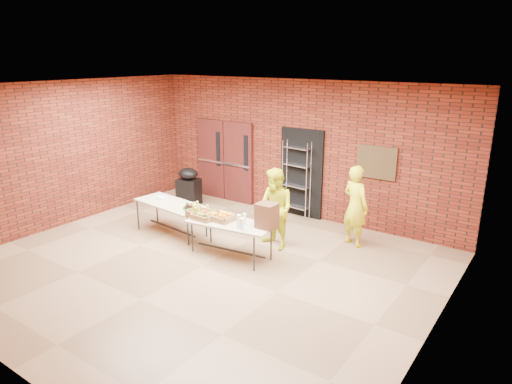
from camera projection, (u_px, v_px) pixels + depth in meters
room at (198, 182)px, 7.89m from camera, size 8.08×7.08×3.28m
double_doors at (225, 161)px, 11.95m from camera, size 1.78×0.12×2.10m
dark_doorway at (301, 173)px, 10.71m from camera, size 1.10×0.06×2.10m
bronze_plaque at (377, 162)px, 9.57m from camera, size 0.85×0.04×0.70m
wire_rack at (296, 180)px, 10.67m from camera, size 0.69×0.30×1.82m
table_left at (171, 205)px, 9.73m from camera, size 1.75×0.88×0.69m
table_right at (231, 225)px, 8.62m from camera, size 1.74×0.91×0.68m
basket_bananas at (200, 213)px, 8.93m from camera, size 0.46×0.36×0.14m
basket_oranges at (221, 217)px, 8.71m from camera, size 0.48×0.37×0.15m
basket_apples at (204, 216)px, 8.77m from camera, size 0.44×0.34×0.14m
muffin_tray at (192, 206)px, 9.37m from camera, size 0.40×0.40×0.10m
napkin_box at (161, 198)px, 9.94m from camera, size 0.19×0.13×0.06m
coffee_dispenser at (267, 216)px, 8.28m from camera, size 0.35×0.31×0.46m
cup_stack_front at (239, 221)px, 8.29m from camera, size 0.09×0.09×0.26m
cup_stack_mid at (242, 224)px, 8.18m from camera, size 0.08×0.08×0.23m
cup_stack_back at (244, 219)px, 8.47m from camera, size 0.07×0.07×0.22m
covered_grill at (189, 187)px, 11.65m from camera, size 0.62×0.56×0.97m
volunteer_woman at (355, 206)px, 9.08m from camera, size 0.71×0.58×1.66m
volunteer_man at (275, 209)px, 8.96m from camera, size 0.95×0.84×1.62m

